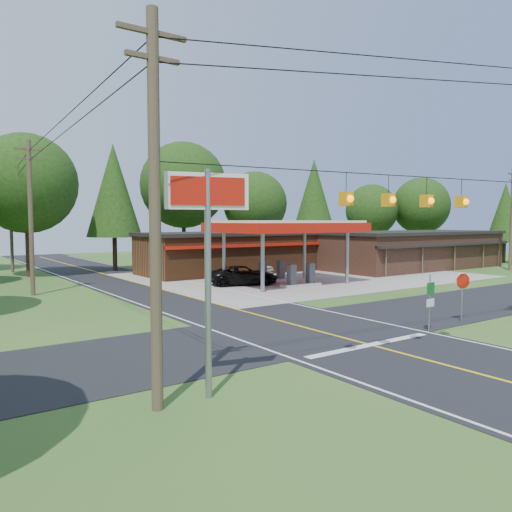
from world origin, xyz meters
TOP-DOWN VIEW (x-y plane):
  - ground at (0.00, 0.00)m, footprint 120.00×120.00m
  - main_highway at (0.00, 0.00)m, footprint 8.00×120.00m
  - cross_road at (0.00, 0.00)m, footprint 70.00×7.00m
  - lane_center_yellow at (0.00, 0.00)m, footprint 0.15×110.00m
  - gas_canopy at (9.00, 13.00)m, footprint 10.60×7.40m
  - convenience_store at (10.00, 22.98)m, footprint 16.40×7.55m
  - strip_building at (28.00, 15.98)m, footprint 20.40×8.75m
  - utility_pole_near_left at (-9.50, -5.00)m, footprint 1.80×0.30m
  - utility_pole_far_left at (-8.00, 18.00)m, footprint 1.80×0.30m
  - utility_pole_far_right at (34.00, 9.00)m, footprint 1.80×0.30m
  - utility_pole_north at (-6.50, 35.00)m, footprint 0.30×0.30m
  - overhead_beacons at (-1.00, -6.00)m, footprint 17.04×2.04m
  - treeline_backdrop at (0.82, 24.01)m, footprint 70.27×51.59m
  - suv_car at (6.13, 14.50)m, footprint 6.64×6.64m
  - sedan_car at (12.00, 21.00)m, footprint 4.46×4.46m
  - big_stop_sign at (-8.00, -5.01)m, footprint 2.26×0.64m
  - octagonal_stop_sign at (7.00, -3.01)m, footprint 0.80×0.31m
  - route_sign_post at (3.80, -3.52)m, footprint 0.51×0.09m

SIDE VIEW (x-z plane):
  - ground at x=0.00m, z-range 0.00..0.00m
  - main_highway at x=0.00m, z-range 0.00..0.02m
  - cross_road at x=0.00m, z-range 0.00..0.03m
  - lane_center_yellow at x=0.00m, z-range 0.02..0.03m
  - sedan_car at x=12.00m, z-range 0.00..1.34m
  - suv_car at x=6.13m, z-range 0.00..1.44m
  - route_sign_post at x=3.80m, z-range 0.25..2.76m
  - octagonal_stop_sign at x=7.00m, z-range 0.59..2.98m
  - strip_building at x=28.00m, z-range 0.01..3.81m
  - convenience_store at x=10.00m, z-range 0.02..3.82m
  - gas_canopy at x=9.00m, z-range 1.83..6.70m
  - big_stop_sign at x=-8.00m, z-range 1.44..7.65m
  - utility_pole_north at x=-6.50m, z-range 0.00..9.50m
  - utility_pole_near_left at x=-9.50m, z-range 0.20..10.20m
  - utility_pole_far_left at x=-8.00m, z-range 0.20..10.20m
  - utility_pole_far_right at x=34.00m, z-range 0.20..10.20m
  - overhead_beacons at x=-1.00m, z-range 5.70..6.73m
  - treeline_backdrop at x=0.82m, z-range 0.84..14.14m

